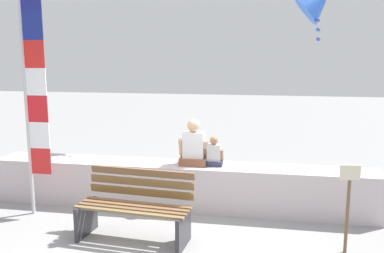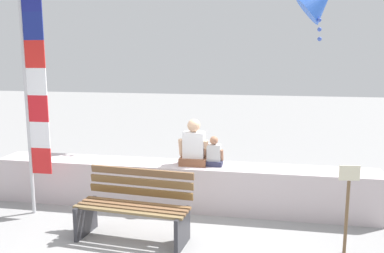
{
  "view_description": "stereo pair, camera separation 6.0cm",
  "coord_description": "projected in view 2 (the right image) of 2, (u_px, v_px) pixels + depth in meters",
  "views": [
    {
      "loc": [
        1.27,
        -4.83,
        2.38
      ],
      "look_at": [
        0.18,
        1.26,
        1.3
      ],
      "focal_mm": 38.32,
      "sensor_mm": 36.0,
      "label": 1
    },
    {
      "loc": [
        1.32,
        -4.81,
        2.38
      ],
      "look_at": [
        0.18,
        1.26,
        1.3
      ],
      "focal_mm": 38.32,
      "sensor_mm": 36.0,
      "label": 2
    }
  ],
  "objects": [
    {
      "name": "sign_post",
      "position": [
        348.0,
        201.0,
        4.88
      ],
      "size": [
        0.24,
        0.05,
        1.1
      ],
      "color": "brown",
      "rests_on": "ground"
    },
    {
      "name": "park_bench",
      "position": [
        135.0,
        208.0,
        5.34
      ],
      "size": [
        1.52,
        0.74,
        0.88
      ],
      "color": "brown",
      "rests_on": "ground"
    },
    {
      "name": "person_child",
      "position": [
        214.0,
        154.0,
        6.29
      ],
      "size": [
        0.3,
        0.22,
        0.46
      ],
      "color": "#2C2E4B",
      "rests_on": "seawall_ledge"
    },
    {
      "name": "person_adult",
      "position": [
        194.0,
        147.0,
        6.33
      ],
      "size": [
        0.47,
        0.34,
        0.71
      ],
      "color": "brown",
      "rests_on": "seawall_ledge"
    },
    {
      "name": "flag_banner",
      "position": [
        33.0,
        90.0,
        5.93
      ],
      "size": [
        0.36,
        0.05,
        3.37
      ],
      "color": "#B7B7BC",
      "rests_on": "ground"
    },
    {
      "name": "kite_blue",
      "position": [
        319.0,
        2.0,
        7.85
      ],
      "size": [
        0.87,
        0.77,
        1.2
      ],
      "color": "blue"
    },
    {
      "name": "seawall_ledge",
      "position": [
        181.0,
        185.0,
        6.47
      ],
      "size": [
        6.01,
        0.61,
        0.7
      ],
      "primitive_type": "cube",
      "color": "#C0B2B5",
      "rests_on": "ground"
    },
    {
      "name": "ground_plane",
      "position": [
        160.0,
        241.0,
        5.31
      ],
      "size": [
        40.0,
        40.0,
        0.0
      ],
      "primitive_type": "plane",
      "color": "gray"
    }
  ]
}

